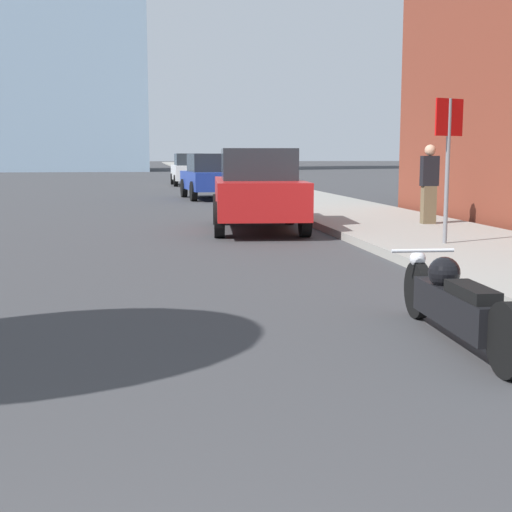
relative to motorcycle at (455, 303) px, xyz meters
The scene contains 7 objects.
sidewalk 35.43m from the motorcycle, 85.53° to the left, with size 3.37×240.00×0.15m.
motorcycle is the anchor object (origin of this frame).
parked_car_red 9.47m from the motorcycle, 91.38° to the left, with size 2.18×4.49×1.74m.
parked_car_blue 20.82m from the motorcycle, 90.68° to the left, with size 2.04×4.23×1.67m.
parked_car_white 33.01m from the motorcycle, 90.47° to the left, with size 1.89×4.57×1.70m.
stop_sign 6.14m from the motorcycle, 67.23° to the left, with size 0.57×0.26×2.37m.
pedestrian 9.48m from the motorcycle, 69.08° to the left, with size 0.36×0.24×1.68m.
Camera 1 is at (0.26, -0.98, 1.60)m, focal length 50.00 mm.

